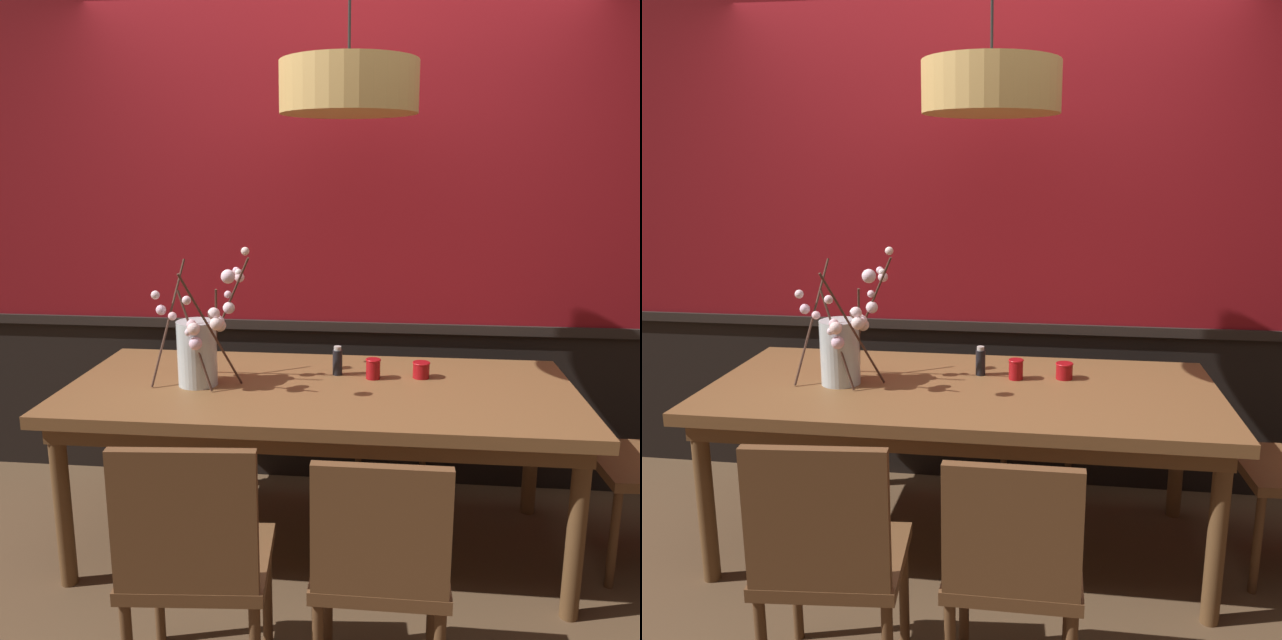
% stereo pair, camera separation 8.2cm
% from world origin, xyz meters
% --- Properties ---
extents(ground_plane, '(24.00, 24.00, 0.00)m').
position_xyz_m(ground_plane, '(0.00, 0.00, 0.00)').
color(ground_plane, brown).
extents(back_wall, '(4.72, 0.14, 2.96)m').
position_xyz_m(back_wall, '(0.00, 0.73, 1.47)').
color(back_wall, black).
rests_on(back_wall, ground).
extents(dining_table, '(2.20, 0.99, 0.77)m').
position_xyz_m(dining_table, '(0.00, 0.00, 0.69)').
color(dining_table, brown).
rests_on(dining_table, ground).
extents(chair_near_side_left, '(0.49, 0.45, 0.92)m').
position_xyz_m(chair_near_side_left, '(-0.29, -0.93, 0.51)').
color(chair_near_side_left, brown).
rests_on(chair_near_side_left, ground).
extents(chair_far_side_right, '(0.44, 0.43, 0.92)m').
position_xyz_m(chair_far_side_right, '(0.30, 0.89, 0.51)').
color(chair_far_side_right, brown).
rests_on(chair_far_side_right, ground).
extents(chair_near_side_right, '(0.43, 0.38, 0.88)m').
position_xyz_m(chair_near_side_right, '(0.28, -0.90, 0.50)').
color(chair_near_side_right, brown).
rests_on(chair_near_side_right, ground).
extents(vase_with_blossoms, '(0.44, 0.52, 0.57)m').
position_xyz_m(vase_with_blossoms, '(-0.52, -0.04, 0.93)').
color(vase_with_blossoms, silver).
rests_on(vase_with_blossoms, dining_table).
extents(candle_holder_nearer_center, '(0.07, 0.07, 0.09)m').
position_xyz_m(candle_holder_nearer_center, '(0.23, 0.12, 0.81)').
color(candle_holder_nearer_center, '#9E0F14').
rests_on(candle_holder_nearer_center, dining_table).
extents(candle_holder_nearer_edge, '(0.08, 0.08, 0.07)m').
position_xyz_m(candle_holder_nearer_edge, '(0.44, 0.16, 0.81)').
color(candle_holder_nearer_edge, '#9E0F14').
rests_on(candle_holder_nearer_edge, dining_table).
extents(condiment_bottle, '(0.04, 0.04, 0.13)m').
position_xyz_m(condiment_bottle, '(0.06, 0.16, 0.83)').
color(condiment_bottle, black).
rests_on(condiment_bottle, dining_table).
extents(pendant_lamp, '(0.56, 0.56, 1.05)m').
position_xyz_m(pendant_lamp, '(0.11, 0.07, 2.01)').
color(pendant_lamp, tan).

